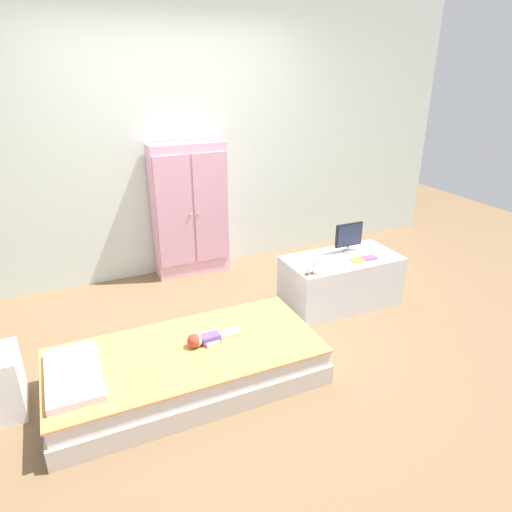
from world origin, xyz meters
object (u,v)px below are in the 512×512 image
at_px(doll, 204,339).
at_px(tv_stand, 341,280).
at_px(book_yellow, 358,260).
at_px(book_purple, 369,258).
at_px(tv_monitor, 349,236).
at_px(wardrobe, 190,210).
at_px(rocking_horse_toy, 312,268).
at_px(bed, 187,367).

distance_m(doll, tv_stand, 1.56).
distance_m(book_yellow, book_purple, 0.13).
xyz_separation_m(tv_stand, book_yellow, (0.08, -0.12, 0.24)).
relative_size(tv_stand, tv_monitor, 3.76).
distance_m(wardrobe, book_purple, 1.82).
bearing_deg(rocking_horse_toy, bed, -163.69).
xyz_separation_m(doll, wardrobe, (0.45, 1.73, 0.37)).
distance_m(doll, tv_monitor, 1.72).
bearing_deg(tv_stand, bed, -161.70).
height_order(tv_stand, tv_monitor, tv_monitor).
bearing_deg(doll, bed, -173.04).
bearing_deg(tv_monitor, tv_stand, -142.43).
bearing_deg(book_purple, wardrobe, 132.58).
xyz_separation_m(doll, book_yellow, (1.55, 0.39, 0.15)).
bearing_deg(rocking_horse_toy, tv_stand, 23.54).
relative_size(bed, book_yellow, 16.02).
xyz_separation_m(tv_stand, book_purple, (0.20, -0.12, 0.24)).
xyz_separation_m(bed, rocking_horse_toy, (1.18, 0.34, 0.38)).
bearing_deg(rocking_horse_toy, tv_monitor, 26.91).
bearing_deg(book_yellow, rocking_horse_toy, -172.44).
relative_size(bed, tv_monitor, 6.64).
relative_size(tv_monitor, rocking_horse_toy, 2.31).
bearing_deg(book_purple, rocking_horse_toy, -173.94).
distance_m(tv_monitor, rocking_horse_toy, 0.62).
xyz_separation_m(bed, book_purple, (1.81, 0.41, 0.33)).
bearing_deg(book_purple, doll, -166.70).
height_order(wardrobe, tv_stand, wardrobe).
distance_m(wardrobe, rocking_horse_toy, 1.53).
relative_size(rocking_horse_toy, book_purple, 0.97).
bearing_deg(tv_monitor, rocking_horse_toy, -153.09).
height_order(bed, book_purple, book_purple).
distance_m(rocking_horse_toy, book_purple, 0.64).
xyz_separation_m(bed, tv_monitor, (1.72, 0.62, 0.48)).
relative_size(wardrobe, tv_stand, 1.31).
xyz_separation_m(book_yellow, book_purple, (0.13, 0.00, 0.00)).
distance_m(wardrobe, tv_stand, 1.65).
height_order(bed, tv_stand, tv_stand).
height_order(rocking_horse_toy, book_purple, rocking_horse_toy).
height_order(doll, book_purple, book_purple).
relative_size(bed, book_purple, 14.84).
height_order(tv_monitor, rocking_horse_toy, tv_monitor).
height_order(tv_stand, book_purple, book_purple).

